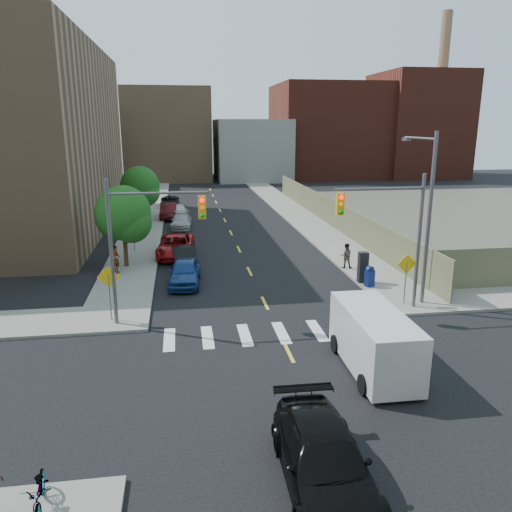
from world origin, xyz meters
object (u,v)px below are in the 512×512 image
object	(u,v)px
parked_car_maroon	(169,211)
pedestrian_west	(116,259)
parked_car_white	(179,211)
black_sedan	(324,460)
mailbox	(370,276)
parked_car_black	(184,257)
bicycle	(40,493)
parked_car_blue	(185,272)
parked_car_silver	(181,221)
pedestrian_east	(346,256)
payphone	(363,267)
parked_car_red	(176,246)
parked_car_grey	(170,202)
cargo_van	(373,338)

from	to	relation	value
parked_car_maroon	pedestrian_west	world-z (taller)	pedestrian_west
parked_car_white	black_sedan	size ratio (longest dim) A/B	0.79
parked_car_maroon	mailbox	xyz separation A→B (m)	(11.93, -24.33, -0.02)
parked_car_black	bicycle	distance (m)	21.94
parked_car_blue	black_sedan	world-z (taller)	black_sedan
parked_car_black	parked_car_silver	bearing A→B (deg)	84.63
parked_car_blue	bicycle	size ratio (longest dim) A/B	2.29
black_sedan	parked_car_black	bearing A→B (deg)	100.13
parked_car_blue	pedestrian_east	bearing A→B (deg)	12.28
black_sedan	bicycle	xyz separation A→B (m)	(-7.11, 0.00, -0.12)
pedestrian_east	bicycle	size ratio (longest dim) A/B	0.84
parked_car_white	parked_car_blue	bearing A→B (deg)	-89.07
parked_car_black	mailbox	size ratio (longest dim) A/B	3.42
mailbox	pedestrian_west	size ratio (longest dim) A/B	0.68
mailbox	pedestrian_east	distance (m)	3.92
parked_car_black	black_sedan	xyz separation A→B (m)	(3.40, -21.62, 0.10)
mailbox	bicycle	distance (m)	21.10
parked_car_blue	pedestrian_east	world-z (taller)	pedestrian_east
parked_car_silver	payphone	world-z (taller)	payphone
parked_car_red	parked_car_white	size ratio (longest dim) A/B	1.30
parked_car_red	pedestrian_east	world-z (taller)	pedestrian_east
parked_car_red	pedestrian_east	bearing A→B (deg)	-21.88
parked_car_red	mailbox	xyz separation A→B (m)	(11.16, -9.14, -0.03)
parked_car_white	parked_car_grey	xyz separation A→B (m)	(-0.96, 6.82, -0.09)
parked_car_black	parked_car_silver	world-z (taller)	parked_car_black
black_sedan	bicycle	size ratio (longest dim) A/B	2.78
parked_car_grey	pedestrian_west	bearing A→B (deg)	-96.67
parked_car_silver	mailbox	bearing A→B (deg)	-57.98
mailbox	payphone	xyz separation A→B (m)	(-0.12, 0.83, 0.33)
bicycle	parked_car_white	bearing A→B (deg)	75.26
pedestrian_east	mailbox	bearing A→B (deg)	107.21
parked_car_silver	bicycle	xyz separation A→B (m)	(-3.61, -34.84, 0.02)
payphone	mailbox	bearing A→B (deg)	-80.95
parked_car_black	parked_car_maroon	bearing A→B (deg)	88.31
parked_car_white	cargo_van	size ratio (longest dim) A/B	0.81
parked_car_silver	mailbox	size ratio (longest dim) A/B	3.62
pedestrian_west	parked_car_black	bearing A→B (deg)	-63.37
parked_car_grey	cargo_van	xyz separation A→B (m)	(8.43, -40.52, 0.62)
cargo_van	pedestrian_east	distance (m)	13.66
parked_car_black	parked_car_white	distance (m)	18.25
bicycle	parked_car_red	bearing A→B (deg)	72.75
parked_car_black	parked_car_red	bearing A→B (deg)	94.33
cargo_van	mailbox	size ratio (longest dim) A/B	4.31
parked_car_grey	parked_car_black	bearing A→B (deg)	-87.33
pedestrian_west	black_sedan	bearing A→B (deg)	-149.00
parked_car_black	bicycle	xyz separation A→B (m)	(-3.71, -21.62, -0.03)
parked_car_red	parked_car_maroon	bearing A→B (deg)	96.35
parked_car_maroon	parked_car_white	bearing A→B (deg)	5.64
black_sedan	payphone	distance (m)	17.79
parked_car_red	parked_car_blue	bearing A→B (deg)	-81.95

